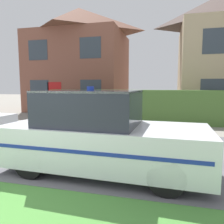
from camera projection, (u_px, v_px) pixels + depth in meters
The scene contains 4 objects.
road_strip at pixel (80, 148), 6.50m from camera, with size 28.00×5.08×0.01m, color #5B5B60.
garden_hedge at pixel (141, 106), 10.91m from camera, with size 9.63×0.75×1.65m, color #4C7233.
police_car at pixel (101, 134), 4.66m from camera, with size 4.29×1.85×1.82m.
house_left at pixel (80, 59), 16.61m from camera, with size 7.02×5.59×7.61m.
Camera 1 is at (2.48, -2.17, 1.84)m, focal length 35.00 mm.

